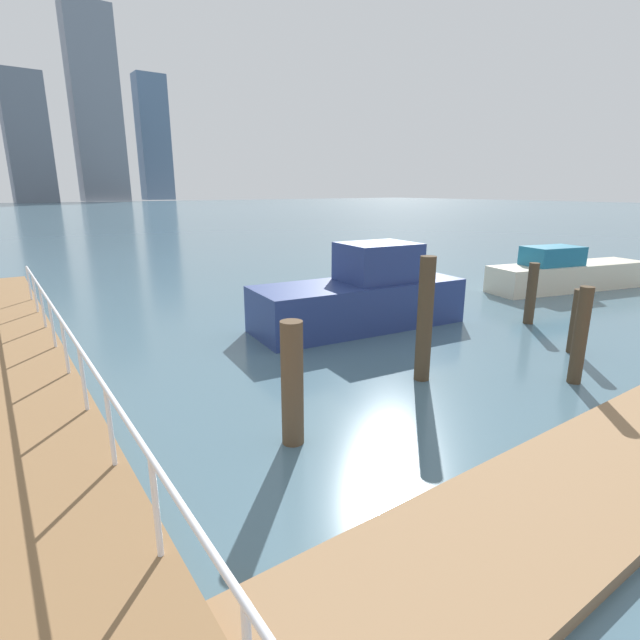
# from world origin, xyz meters

# --- Properties ---
(ground_plane) EXTENTS (300.00, 300.00, 0.00)m
(ground_plane) POSITION_xyz_m (0.00, 20.00, 0.00)
(ground_plane) COLOR #476675
(floating_dock) EXTENTS (10.58, 2.00, 0.18)m
(floating_dock) POSITION_xyz_m (1.79, 10.05, 0.09)
(floating_dock) COLOR #93704C
(floating_dock) RESTS_ON ground_plane
(boardwalk_railing) EXTENTS (0.06, 30.64, 1.08)m
(boardwalk_railing) POSITION_xyz_m (-3.15, 9.67, 1.26)
(boardwalk_railing) COLOR white
(boardwalk_railing) RESTS_ON boardwalk
(dock_piling_1) EXTENTS (0.31, 0.31, 2.55)m
(dock_piling_1) POSITION_xyz_m (2.90, 13.94, 1.27)
(dock_piling_1) COLOR #473826
(dock_piling_1) RESTS_ON ground_plane
(dock_piling_2) EXTENTS (0.28, 0.28, 1.54)m
(dock_piling_2) POSITION_xyz_m (7.13, 13.06, 0.77)
(dock_piling_2) COLOR #473826
(dock_piling_2) RESTS_ON ground_plane
(dock_piling_3) EXTENTS (0.28, 0.28, 1.77)m
(dock_piling_3) POSITION_xyz_m (8.61, 15.17, 0.89)
(dock_piling_3) COLOR #473826
(dock_piling_3) RESTS_ON ground_plane
(dock_piling_4) EXTENTS (0.34, 0.34, 1.95)m
(dock_piling_4) POSITION_xyz_m (-0.62, 13.28, 0.97)
(dock_piling_4) COLOR brown
(dock_piling_4) RESTS_ON ground_plane
(dock_piling_5) EXTENTS (0.26, 0.26, 1.98)m
(dock_piling_5) POSITION_xyz_m (5.31, 12.05, 0.99)
(dock_piling_5) COLOR #473826
(dock_piling_5) RESTS_ON ground_plane
(moored_boat_1) EXTENTS (6.94, 3.12, 1.70)m
(moored_boat_1) POSITION_xyz_m (14.24, 17.23, 0.63)
(moored_boat_1) COLOR beige
(moored_boat_1) RESTS_ON ground_plane
(moored_boat_3) EXTENTS (6.21, 2.74, 2.34)m
(moored_boat_3) POSITION_xyz_m (4.43, 17.73, 0.85)
(moored_boat_3) COLOR navy
(moored_boat_3) RESTS_ON ground_plane
(skyline_tower_3) EXTENTS (11.25, 8.50, 34.62)m
(skyline_tower_3) POSITION_xyz_m (9.85, 170.70, 17.31)
(skyline_tower_3) COLOR slate
(skyline_tower_3) RESTS_ON ground_plane
(skyline_tower_4) EXTENTS (13.82, 8.77, 55.96)m
(skyline_tower_4) POSITION_xyz_m (29.71, 176.15, 27.98)
(skyline_tower_4) COLOR slate
(skyline_tower_4) RESTS_ON ground_plane
(skyline_tower_5) EXTENTS (10.30, 7.12, 41.33)m
(skyline_tower_5) POSITION_xyz_m (49.69, 187.07, 20.67)
(skyline_tower_5) COLOR slate
(skyline_tower_5) RESTS_ON ground_plane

